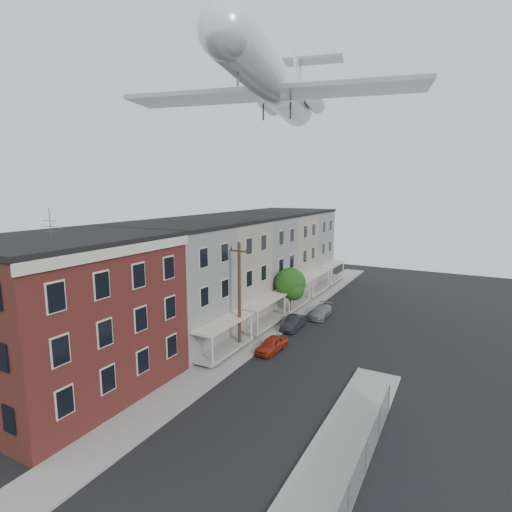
# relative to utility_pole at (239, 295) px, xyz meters

# --- Properties ---
(sidewalk_left) EXTENTS (3.00, 62.00, 0.12)m
(sidewalk_left) POSITION_rel_utility_pole_xyz_m (0.10, 6.00, -4.61)
(sidewalk_left) COLOR gray
(sidewalk_left) RESTS_ON ground
(sidewalk_right) EXTENTS (3.00, 26.00, 0.12)m
(sidewalk_right) POSITION_rel_utility_pole_xyz_m (11.10, -12.00, -4.61)
(sidewalk_right) COLOR gray
(sidewalk_right) RESTS_ON ground
(curb_left) EXTENTS (0.15, 62.00, 0.14)m
(curb_left) POSITION_rel_utility_pole_xyz_m (1.55, 6.00, -4.60)
(curb_left) COLOR gray
(curb_left) RESTS_ON ground
(curb_right) EXTENTS (0.15, 26.00, 0.14)m
(curb_right) POSITION_rel_utility_pole_xyz_m (9.65, -12.00, -4.60)
(curb_right) COLOR gray
(curb_right) RESTS_ON ground
(corner_building) EXTENTS (10.31, 12.30, 12.15)m
(corner_building) POSITION_rel_utility_pole_xyz_m (-6.40, -11.00, 0.49)
(corner_building) COLOR #3B1A12
(corner_building) RESTS_ON ground
(row_house_a) EXTENTS (11.98, 7.00, 10.30)m
(row_house_a) POSITION_rel_utility_pole_xyz_m (-6.36, -1.50, 0.45)
(row_house_a) COLOR slate
(row_house_a) RESTS_ON ground
(row_house_b) EXTENTS (11.98, 7.00, 10.30)m
(row_house_b) POSITION_rel_utility_pole_xyz_m (-6.36, 5.50, 0.45)
(row_house_b) COLOR #706658
(row_house_b) RESTS_ON ground
(row_house_c) EXTENTS (11.98, 7.00, 10.30)m
(row_house_c) POSITION_rel_utility_pole_xyz_m (-6.36, 12.50, 0.45)
(row_house_c) COLOR slate
(row_house_c) RESTS_ON ground
(row_house_d) EXTENTS (11.98, 7.00, 10.30)m
(row_house_d) POSITION_rel_utility_pole_xyz_m (-6.36, 19.50, 0.45)
(row_house_d) COLOR #706658
(row_house_d) RESTS_ON ground
(row_house_e) EXTENTS (11.98, 7.00, 10.30)m
(row_house_e) POSITION_rel_utility_pole_xyz_m (-6.36, 26.50, 0.45)
(row_house_e) COLOR slate
(row_house_e) RESTS_ON ground
(chainlink_fence) EXTENTS (0.06, 18.06, 1.90)m
(chainlink_fence) POSITION_rel_utility_pole_xyz_m (12.60, -13.00, -3.68)
(chainlink_fence) COLOR gray
(chainlink_fence) RESTS_ON ground
(utility_pole) EXTENTS (1.80, 0.26, 9.00)m
(utility_pole) POSITION_rel_utility_pole_xyz_m (0.00, 0.00, 0.00)
(utility_pole) COLOR black
(utility_pole) RESTS_ON ground
(street_tree) EXTENTS (3.22, 3.20, 5.20)m
(street_tree) POSITION_rel_utility_pole_xyz_m (0.33, 9.92, -1.22)
(street_tree) COLOR black
(street_tree) RESTS_ON ground
(car_near) EXTENTS (1.75, 3.70, 1.22)m
(car_near) POSITION_rel_utility_pole_xyz_m (2.49, 0.90, -4.06)
(car_near) COLOR maroon
(car_near) RESTS_ON ground
(car_mid) EXTENTS (1.34, 3.79, 1.25)m
(car_mid) POSITION_rel_utility_pole_xyz_m (2.00, 6.75, -4.05)
(car_mid) COLOR black
(car_mid) RESTS_ON ground
(car_far) EXTENTS (1.82, 4.18, 1.20)m
(car_far) POSITION_rel_utility_pole_xyz_m (3.10, 11.38, -4.08)
(car_far) COLOR slate
(car_far) RESTS_ON ground
(airplane) EXTENTS (24.56, 28.07, 8.07)m
(airplane) POSITION_rel_utility_pole_xyz_m (0.50, 5.56, 17.17)
(airplane) COLOR silver
(airplane) RESTS_ON ground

